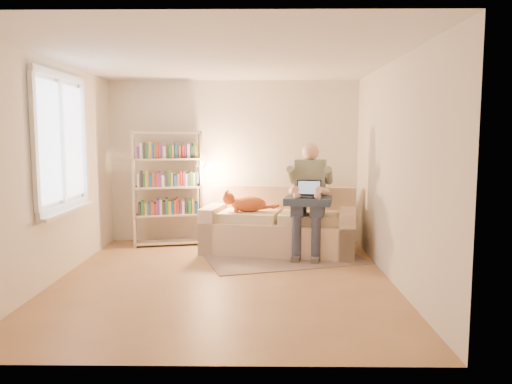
{
  "coord_description": "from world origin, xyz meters",
  "views": [
    {
      "loc": [
        0.46,
        -5.83,
        1.73
      ],
      "look_at": [
        0.38,
        1.0,
        0.95
      ],
      "focal_mm": 35.0,
      "sensor_mm": 36.0,
      "label": 1
    }
  ],
  "objects_px": {
    "person": "(309,193)",
    "laptop": "(312,193)",
    "cat": "(242,203)",
    "sofa": "(280,228)",
    "bookshelf": "(168,183)"
  },
  "relations": [
    {
      "from": "person",
      "to": "bookshelf",
      "type": "distance_m",
      "value": 2.24
    },
    {
      "from": "sofa",
      "to": "bookshelf",
      "type": "bearing_deg",
      "value": 178.81
    },
    {
      "from": "person",
      "to": "cat",
      "type": "distance_m",
      "value": 1.01
    },
    {
      "from": "person",
      "to": "laptop",
      "type": "distance_m",
      "value": 0.16
    },
    {
      "from": "person",
      "to": "cat",
      "type": "bearing_deg",
      "value": 178.74
    },
    {
      "from": "sofa",
      "to": "laptop",
      "type": "distance_m",
      "value": 0.83
    },
    {
      "from": "sofa",
      "to": "laptop",
      "type": "bearing_deg",
      "value": -32.03
    },
    {
      "from": "person",
      "to": "bookshelf",
      "type": "xyz_separation_m",
      "value": [
        -2.15,
        0.61,
        0.09
      ]
    },
    {
      "from": "sofa",
      "to": "laptop",
      "type": "xyz_separation_m",
      "value": [
        0.44,
        -0.4,
        0.58
      ]
    },
    {
      "from": "cat",
      "to": "laptop",
      "type": "height_order",
      "value": "laptop"
    },
    {
      "from": "sofa",
      "to": "cat",
      "type": "height_order",
      "value": "sofa"
    },
    {
      "from": "sofa",
      "to": "person",
      "type": "height_order",
      "value": "person"
    },
    {
      "from": "sofa",
      "to": "bookshelf",
      "type": "height_order",
      "value": "bookshelf"
    },
    {
      "from": "person",
      "to": "laptop",
      "type": "height_order",
      "value": "person"
    },
    {
      "from": "person",
      "to": "laptop",
      "type": "relative_size",
      "value": 4.14
    }
  ]
}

